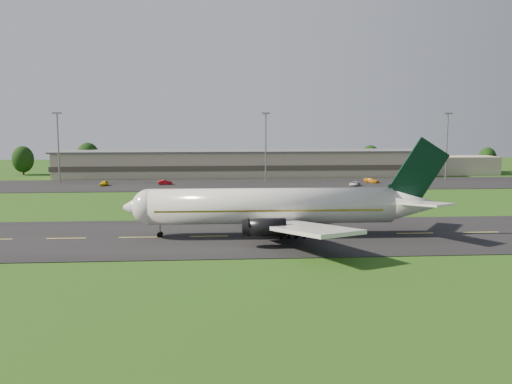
{
  "coord_description": "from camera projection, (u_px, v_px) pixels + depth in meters",
  "views": [
    {
      "loc": [
        -9.97,
        -87.98,
        18.25
      ],
      "look_at": [
        -3.06,
        8.0,
        6.0
      ],
      "focal_mm": 40.0,
      "sensor_mm": 36.0,
      "label": 1
    }
  ],
  "objects": [
    {
      "name": "ground",
      "position": [
        279.0,
        236.0,
        90.07
      ],
      "size": [
        360.0,
        360.0,
        0.0
      ],
      "primitive_type": "plane",
      "color": "#1B4210",
      "rests_on": "ground"
    },
    {
      "name": "taxiway",
      "position": [
        279.0,
        235.0,
        90.06
      ],
      "size": [
        220.0,
        30.0,
        0.1
      ],
      "primitive_type": "cube",
      "color": "black",
      "rests_on": "ground"
    },
    {
      "name": "apron",
      "position": [
        251.0,
        184.0,
        161.3
      ],
      "size": [
        260.0,
        30.0,
        0.1
      ],
      "primitive_type": "cube",
      "color": "black",
      "rests_on": "ground"
    },
    {
      "name": "airliner",
      "position": [
        277.0,
        207.0,
        89.44
      ],
      "size": [
        51.25,
        42.18,
        15.57
      ],
      "rotation": [
        0.0,
        0.0,
        -0.01
      ],
      "color": "silver",
      "rests_on": "ground"
    },
    {
      "name": "terminal",
      "position": [
        266.0,
        164.0,
        185.18
      ],
      "size": [
        145.0,
        16.0,
        8.4
      ],
      "color": "tan",
      "rests_on": "ground"
    },
    {
      "name": "light_mast_west",
      "position": [
        58.0,
        139.0,
        163.69
      ],
      "size": [
        2.4,
        1.2,
        20.35
      ],
      "color": "gray",
      "rests_on": "ground"
    },
    {
      "name": "light_mast_centre",
      "position": [
        266.0,
        138.0,
        167.97
      ],
      "size": [
        2.4,
        1.2,
        20.35
      ],
      "color": "gray",
      "rests_on": "ground"
    },
    {
      "name": "light_mast_east",
      "position": [
        447.0,
        138.0,
        171.89
      ],
      "size": [
        2.4,
        1.2,
        20.35
      ],
      "color": "gray",
      "rests_on": "ground"
    },
    {
      "name": "tree_line",
      "position": [
        315.0,
        158.0,
        196.16
      ],
      "size": [
        196.41,
        9.62,
        10.71
      ],
      "color": "black",
      "rests_on": "ground"
    },
    {
      "name": "service_vehicle_a",
      "position": [
        104.0,
        183.0,
        157.59
      ],
      "size": [
        2.06,
        4.27,
        1.41
      ],
      "primitive_type": "imported",
      "rotation": [
        0.0,
        0.0,
        -0.1
      ],
      "color": "gold",
      "rests_on": "apron"
    },
    {
      "name": "service_vehicle_b",
      "position": [
        165.0,
        182.0,
        159.75
      ],
      "size": [
        4.16,
        1.84,
        1.33
      ],
      "primitive_type": "imported",
      "rotation": [
        0.0,
        0.0,
        1.68
      ],
      "color": "#A80B12",
      "rests_on": "apron"
    },
    {
      "name": "service_vehicle_c",
      "position": [
        355.0,
        183.0,
        157.32
      ],
      "size": [
        4.1,
        5.01,
        1.27
      ],
      "primitive_type": "imported",
      "rotation": [
        0.0,
        0.0,
        -0.52
      ],
      "color": "silver",
      "rests_on": "apron"
    },
    {
      "name": "service_vehicle_d",
      "position": [
        372.0,
        180.0,
        164.76
      ],
      "size": [
        4.36,
        4.73,
        1.33
      ],
      "primitive_type": "imported",
      "rotation": [
        0.0,
        0.0,
        0.69
      ],
      "color": "orange",
      "rests_on": "apron"
    }
  ]
}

